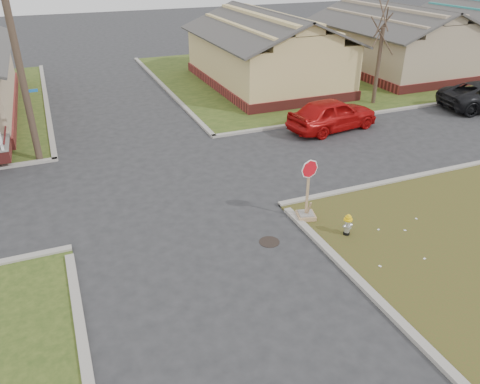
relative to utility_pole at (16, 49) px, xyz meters
name	(u,v)px	position (x,y,z in m)	size (l,w,h in m)	color
ground	(197,249)	(4.20, -8.90, -4.66)	(120.00, 120.00, 0.00)	#29292B
verge_far_right	(397,64)	(26.20, 9.10, -4.64)	(37.00, 19.00, 0.05)	#304619
curbs	(158,181)	(4.20, -3.90, -4.66)	(80.00, 40.00, 0.12)	#A19B91
manhole	(269,242)	(6.40, -9.40, -4.66)	(0.64, 0.64, 0.01)	black
side_house_yellow	(266,50)	(14.20, 7.60, -2.47)	(7.60, 11.60, 4.70)	maroon
side_house_tan	(392,40)	(24.20, 7.60, -2.47)	(7.60, 11.60, 4.70)	maroon
utility_pole	(16,49)	(0.00, 0.00, 0.00)	(1.80, 0.28, 9.00)	#3D2E23
tree_mid_right	(378,66)	(18.20, 1.30, -2.51)	(0.22, 0.22, 4.20)	#3D2E23
fire_hydrant	(348,223)	(8.82, -10.00, -4.21)	(0.27, 0.27, 0.73)	black
stop_sign	(307,206)	(8.13, -8.60, -4.15)	(0.60, 0.59, 2.13)	#9D7E55
red_sedan	(333,114)	(13.60, -1.50, -3.86)	(1.89, 4.69, 1.60)	#B40C0C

